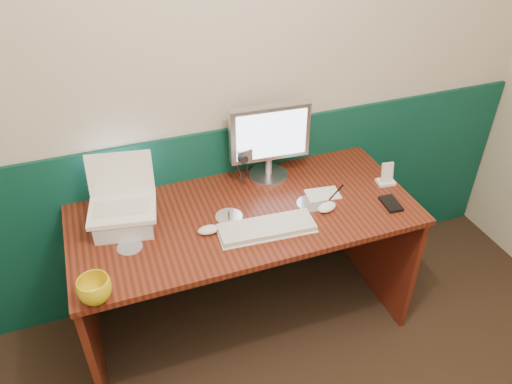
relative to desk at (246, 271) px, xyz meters
name	(u,v)px	position (x,y,z in m)	size (l,w,h in m)	color
back_wall	(216,81)	(-0.01, 0.37, 0.88)	(3.50, 0.04, 2.50)	beige
wainscot	(223,211)	(-0.01, 0.36, 0.12)	(3.48, 0.02, 1.00)	#083629
desk	(246,271)	(0.00, 0.00, 0.00)	(1.60, 0.70, 0.75)	#3A170A
laptop_riser	(124,220)	(-0.53, 0.08, 0.42)	(0.25, 0.21, 0.09)	silver
laptop	(118,190)	(-0.53, 0.08, 0.58)	(0.29, 0.22, 0.24)	white
monitor	(269,143)	(0.21, 0.25, 0.57)	(0.39, 0.11, 0.39)	#BBBBC0
keyboard	(267,228)	(0.05, -0.15, 0.39)	(0.42, 0.14, 0.02)	silver
mouse_right	(327,207)	(0.37, -0.11, 0.39)	(0.10, 0.06, 0.03)	white
mouse_left	(209,230)	(-0.20, -0.08, 0.39)	(0.10, 0.06, 0.03)	silver
mug	(95,290)	(-0.70, -0.31, 0.43)	(0.13, 0.13, 0.10)	gold
camcorder	(241,164)	(0.07, 0.26, 0.47)	(0.09, 0.13, 0.20)	#AAAAAF
cd_spindle	(229,218)	(-0.09, -0.03, 0.39)	(0.12, 0.12, 0.03)	silver
cd_loose_a	(130,247)	(-0.54, -0.06, 0.38)	(0.11, 0.11, 0.00)	silver
cd_loose_b	(311,203)	(0.32, -0.04, 0.38)	(0.13, 0.13, 0.00)	silver
pen	(336,192)	(0.47, -0.01, 0.38)	(0.01, 0.01, 0.15)	black
papers	(323,194)	(0.40, 0.01, 0.38)	(0.16, 0.11, 0.00)	white
dock	(385,182)	(0.74, -0.01, 0.38)	(0.09, 0.06, 0.02)	white
music_player	(387,172)	(0.74, -0.01, 0.44)	(0.06, 0.01, 0.10)	silver
pda	(391,204)	(0.67, -0.18, 0.38)	(0.07, 0.12, 0.01)	black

